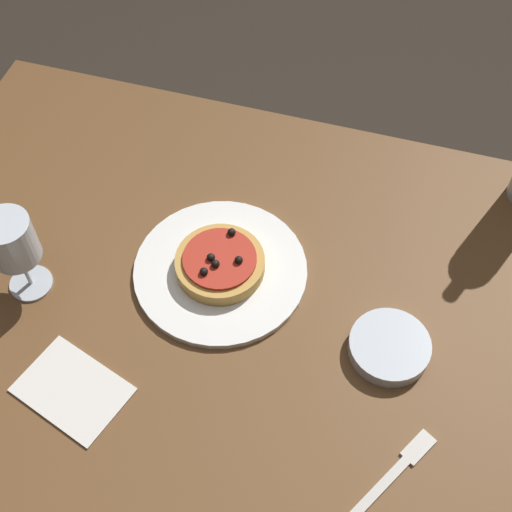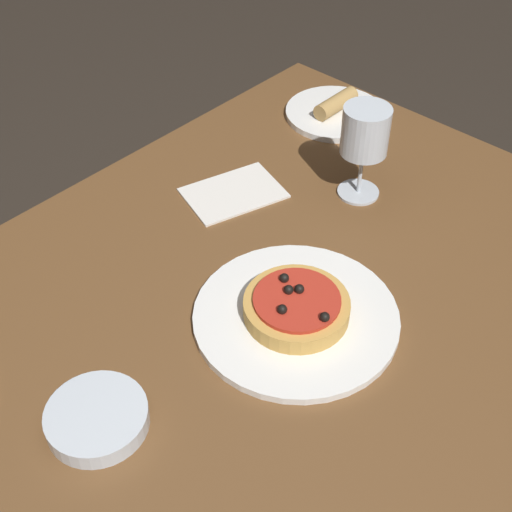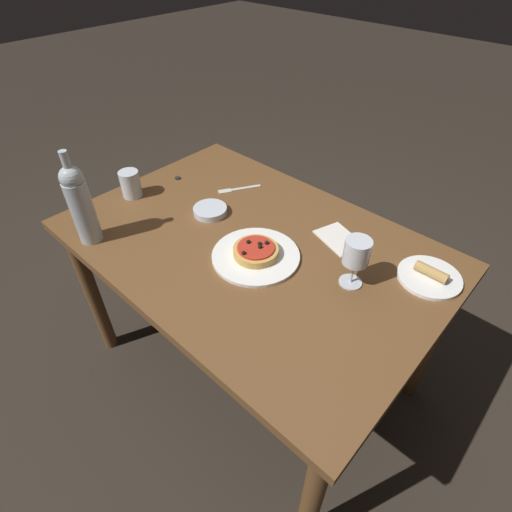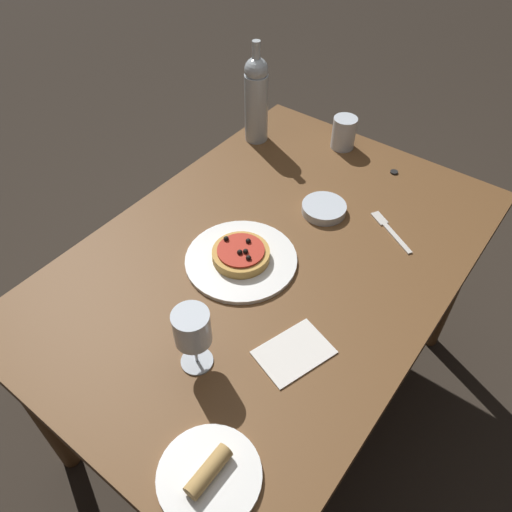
{
  "view_description": "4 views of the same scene",
  "coord_description": "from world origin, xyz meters",
  "views": [
    {
      "loc": [
        0.18,
        -0.58,
        1.76
      ],
      "look_at": [
        -0.01,
        0.08,
        0.78
      ],
      "focal_mm": 50.0,
      "sensor_mm": 36.0,
      "label": 1
    },
    {
      "loc": [
        0.47,
        0.47,
        1.51
      ],
      "look_at": [
        -0.04,
        -0.01,
        0.85
      ],
      "focal_mm": 50.0,
      "sensor_mm": 36.0,
      "label": 2
    },
    {
      "loc": [
        -0.75,
        0.78,
        1.63
      ],
      "look_at": [
        -0.1,
        0.08,
        0.79
      ],
      "focal_mm": 28.0,
      "sensor_mm": 36.0,
      "label": 3
    },
    {
      "loc": [
        -0.76,
        -0.53,
        1.7
      ],
      "look_at": [
        -0.06,
        0.01,
        0.79
      ],
      "focal_mm": 35.0,
      "sensor_mm": 36.0,
      "label": 4
    }
  ],
  "objects": [
    {
      "name": "side_plate",
      "position": [
        -0.54,
        -0.25,
        0.76
      ],
      "size": [
        0.2,
        0.2,
        0.04
      ],
      "color": "white",
      "rests_on": "dining_table"
    },
    {
      "name": "wine_glass",
      "position": [
        -0.37,
        -0.06,
        0.87
      ],
      "size": [
        0.08,
        0.08,
        0.17
      ],
      "color": "silver",
      "rests_on": "dining_table"
    },
    {
      "name": "dining_table",
      "position": [
        0.0,
        0.0,
        0.66
      ],
      "size": [
        1.31,
        0.89,
        0.75
      ],
      "color": "brown",
      "rests_on": "ground_plane"
    },
    {
      "name": "dinner_plate",
      "position": [
        -0.07,
        0.05,
        0.76
      ],
      "size": [
        0.29,
        0.29,
        0.01
      ],
      "color": "white",
      "rests_on": "dining_table"
    },
    {
      "name": "paper_napkin",
      "position": [
        -0.22,
        -0.22,
        0.75
      ],
      "size": [
        0.19,
        0.16,
        0.0
      ],
      "color": "silver",
      "rests_on": "dining_table"
    },
    {
      "name": "pizza",
      "position": [
        -0.07,
        0.05,
        0.78
      ],
      "size": [
        0.15,
        0.15,
        0.04
      ],
      "color": "gold",
      "rests_on": "dinner_plate"
    },
    {
      "name": "side_bowl",
      "position": [
        0.23,
        -0.02,
        0.76
      ],
      "size": [
        0.13,
        0.13,
        0.03
      ],
      "color": "silver",
      "rests_on": "dining_table"
    }
  ]
}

